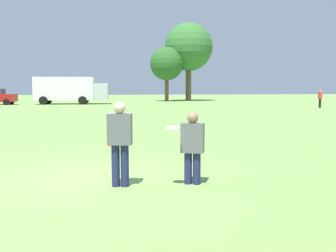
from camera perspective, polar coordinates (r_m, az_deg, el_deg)
The scene contains 9 objects.
ground_plane at distance 8.69m, azimuth -12.13°, elevation -7.46°, with size 192.36×192.36×0.00m, color #6B9347.
player_thrower at distance 7.62m, azimuth -7.17°, elevation -1.94°, with size 0.51×0.35×1.69m.
player_defender at distance 7.78m, azimuth 3.67°, elevation -2.74°, with size 0.52×0.41×1.47m.
frisbee at distance 7.46m, azimuth 0.69°, elevation -0.30°, with size 0.27×0.27×0.06m.
traffic_cone at distance 13.11m, azimuth -8.27°, elevation -1.93°, with size 0.32×0.32×0.48m.
box_truck at distance 47.02m, azimuth -14.37°, elevation 5.31°, with size 8.62×3.31×3.18m.
bystander_sideline_watcher at distance 40.25m, azimuth 21.69°, elevation 3.93°, with size 0.37×0.52×1.72m.
tree_center_elm at distance 55.05m, azimuth -0.19°, elevation 9.23°, with size 4.75×4.75×7.72m.
tree_east_birch at distance 57.23m, azimuth 3.08°, elevation 11.62°, with size 7.00×7.00×11.38m.
Camera 1 is at (0.48, -8.45, 1.97)m, focal length 40.98 mm.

